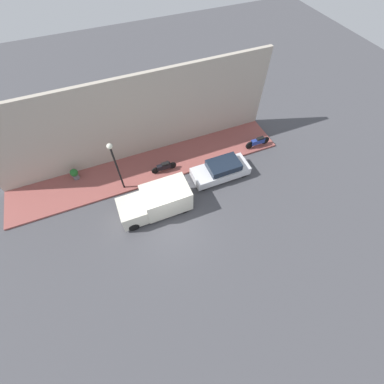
{
  "coord_description": "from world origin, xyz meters",
  "views": [
    {
      "loc": [
        -8.02,
        1.79,
        14.43
      ],
      "look_at": [
        1.1,
        -1.92,
        0.6
      ],
      "focal_mm": 24.0,
      "sensor_mm": 36.0,
      "label": 1
    }
  ],
  "objects_px": {
    "parked_car": "(221,170)",
    "potted_plant": "(75,174)",
    "motorcycle_blue": "(258,142)",
    "delivery_van": "(156,202)",
    "motorcycle_black": "(164,167)",
    "streetlamp": "(114,160)"
  },
  "relations": [
    {
      "from": "delivery_van",
      "to": "motorcycle_black",
      "type": "relative_size",
      "value": 2.43
    },
    {
      "from": "streetlamp",
      "to": "potted_plant",
      "type": "xyz_separation_m",
      "value": [
        2.06,
        2.93,
        -2.3
      ]
    },
    {
      "from": "motorcycle_blue",
      "to": "motorcycle_black",
      "type": "height_order",
      "value": "motorcycle_blue"
    },
    {
      "from": "parked_car",
      "to": "motorcycle_blue",
      "type": "xyz_separation_m",
      "value": [
        1.52,
        -3.9,
        -0.04
      ]
    },
    {
      "from": "motorcycle_black",
      "to": "potted_plant",
      "type": "bearing_deg",
      "value": 74.42
    },
    {
      "from": "delivery_van",
      "to": "potted_plant",
      "type": "distance_m",
      "value": 6.45
    },
    {
      "from": "motorcycle_blue",
      "to": "delivery_van",
      "type": "bearing_deg",
      "value": 105.89
    },
    {
      "from": "parked_car",
      "to": "potted_plant",
      "type": "distance_m",
      "value": 10.25
    },
    {
      "from": "delivery_van",
      "to": "motorcycle_black",
      "type": "xyz_separation_m",
      "value": [
        2.9,
        -1.47,
        -0.38
      ]
    },
    {
      "from": "potted_plant",
      "to": "delivery_van",
      "type": "bearing_deg",
      "value": -135.25
    },
    {
      "from": "motorcycle_blue",
      "to": "potted_plant",
      "type": "xyz_separation_m",
      "value": [
        2.01,
        13.53,
        0.03
      ]
    },
    {
      "from": "motorcycle_blue",
      "to": "streetlamp",
      "type": "distance_m",
      "value": 10.85
    },
    {
      "from": "motorcycle_black",
      "to": "streetlamp",
      "type": "relative_size",
      "value": 0.45
    },
    {
      "from": "streetlamp",
      "to": "parked_car",
      "type": "bearing_deg",
      "value": -102.38
    },
    {
      "from": "streetlamp",
      "to": "motorcycle_blue",
      "type": "bearing_deg",
      "value": -89.74
    },
    {
      "from": "motorcycle_blue",
      "to": "parked_car",
      "type": "bearing_deg",
      "value": 111.27
    },
    {
      "from": "parked_car",
      "to": "streetlamp",
      "type": "relative_size",
      "value": 0.99
    },
    {
      "from": "motorcycle_black",
      "to": "motorcycle_blue",
      "type": "bearing_deg",
      "value": -92.59
    },
    {
      "from": "parked_car",
      "to": "delivery_van",
      "type": "distance_m",
      "value": 5.21
    },
    {
      "from": "delivery_van",
      "to": "motorcycle_black",
      "type": "bearing_deg",
      "value": -26.88
    },
    {
      "from": "motorcycle_blue",
      "to": "potted_plant",
      "type": "relative_size",
      "value": 2.36
    },
    {
      "from": "motorcycle_black",
      "to": "delivery_van",
      "type": "bearing_deg",
      "value": 153.12
    }
  ]
}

